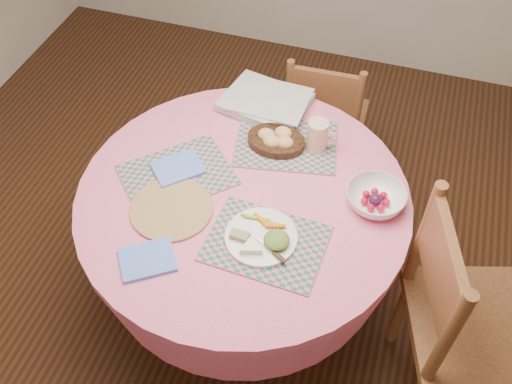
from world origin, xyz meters
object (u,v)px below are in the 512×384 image
chair_right (460,319)px  chair_back (324,119)px  dining_table (244,226)px  latte_mug (318,136)px  bread_bowl (276,139)px  fruit_bowl (376,198)px  wicker_trivet (172,209)px  dinner_plate (263,237)px

chair_right → chair_back: chair_right is taller
dining_table → chair_right: (0.85, -0.14, -0.02)m
chair_back → latte_mug: size_ratio=6.35×
chair_right → bread_bowl: chair_right is taller
latte_mug → dining_table: bearing=-123.0°
fruit_bowl → latte_mug: bearing=141.7°
chair_right → bread_bowl: bearing=45.2°
wicker_trivet → bread_bowl: bearing=58.3°
wicker_trivet → dinner_plate: bearing=-5.3°
dinner_plate → fruit_bowl: (0.34, 0.28, 0.01)m
chair_right → dinner_plate: size_ratio=4.09×
dining_table → bread_bowl: (0.04, 0.28, 0.23)m
latte_mug → dinner_plate: bearing=-98.1°
bread_bowl → latte_mug: 0.16m
wicker_trivet → latte_mug: size_ratio=2.26×
dining_table → chair_back: size_ratio=1.47×
dinner_plate → latte_mug: size_ratio=1.89×
latte_mug → fruit_bowl: size_ratio=0.47×
bread_bowl → fruit_bowl: bread_bowl is taller
latte_mug → chair_right: bearing=-34.9°
wicker_trivet → fruit_bowl: size_ratio=1.07×
dining_table → dinner_plate: dinner_plate is taller
fruit_bowl → chair_back: bearing=114.2°
chair_right → latte_mug: 0.84m
wicker_trivet → dinner_plate: 0.36m
dinner_plate → bread_bowl: (-0.09, 0.46, 0.01)m
chair_back → bread_bowl: size_ratio=3.66×
dining_table → wicker_trivet: wicker_trivet is taller
dinner_plate → bread_bowl: bread_bowl is taller
bread_bowl → latte_mug: bearing=10.7°
wicker_trivet → fruit_bowl: bearing=19.7°
wicker_trivet → bread_bowl: 0.51m
dinner_plate → latte_mug: (0.07, 0.49, 0.05)m
dining_table → chair_back: (0.14, 0.84, -0.12)m
dining_table → fruit_bowl: (0.47, 0.10, 0.23)m
dining_table → chair_right: 0.86m
bread_bowl → latte_mug: size_ratio=1.73×
wicker_trivet → latte_mug: (0.42, 0.46, 0.07)m
latte_mug → fruit_bowl: (0.27, -0.21, -0.04)m
wicker_trivet → fruit_bowl: 0.73m
dining_table → fruit_bowl: bearing=12.0°
dining_table → wicker_trivet: bearing=-146.2°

